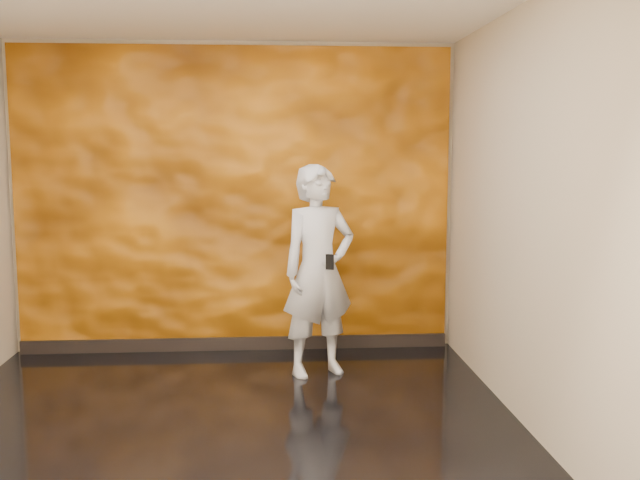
# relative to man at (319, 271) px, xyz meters

# --- Properties ---
(room) EXTENTS (4.02, 4.02, 2.81)m
(room) POSITION_rel_man_xyz_m (-0.71, -1.17, 0.54)
(room) COLOR black
(room) RESTS_ON ground
(feature_wall) EXTENTS (3.90, 0.06, 2.75)m
(feature_wall) POSITION_rel_man_xyz_m (-0.71, 0.79, 0.52)
(feature_wall) COLOR orange
(feature_wall) RESTS_ON ground
(baseboard) EXTENTS (3.90, 0.04, 0.12)m
(baseboard) POSITION_rel_man_xyz_m (-0.71, 0.75, -0.80)
(baseboard) COLOR black
(baseboard) RESTS_ON ground
(man) EXTENTS (0.74, 0.61, 1.72)m
(man) POSITION_rel_man_xyz_m (0.00, 0.00, 0.00)
(man) COLOR #A2A5B1
(man) RESTS_ON ground
(phone) EXTENTS (0.06, 0.04, 0.12)m
(phone) POSITION_rel_man_xyz_m (0.07, -0.23, 0.11)
(phone) COLOR black
(phone) RESTS_ON man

